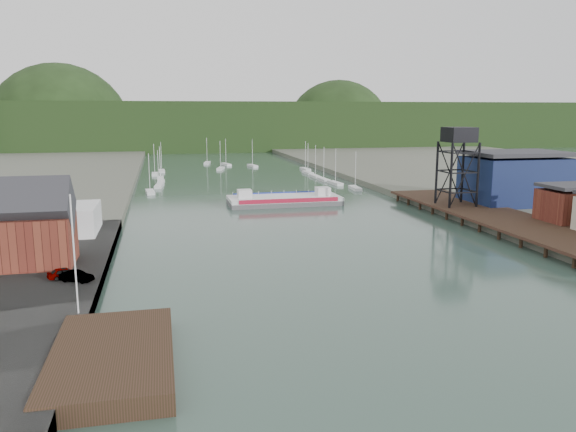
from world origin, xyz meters
name	(u,v)px	position (x,y,z in m)	size (l,w,h in m)	color
ground	(428,338)	(0.00, 0.00, 0.00)	(600.00, 600.00, 0.00)	#2C443D
west_quay	(27,294)	(-40.00, 20.00, 0.80)	(16.00, 80.00, 1.60)	slate
west_stage	(113,358)	(-29.00, 0.00, 0.90)	(10.00, 18.00, 1.80)	black
east_pier	(500,217)	(37.00, 45.00, 1.90)	(14.00, 70.00, 2.45)	black
harbor_building	(24,232)	(-42.00, 30.00, 6.09)	(12.20, 8.20, 8.90)	#521E17
white_shed	(40,220)	(-44.00, 50.00, 3.85)	(18.00, 12.00, 4.50)	silver
flagpole	(74,255)	(-33.00, 10.00, 7.60)	(0.16, 0.16, 12.00)	silver
lift_tower	(459,140)	(35.00, 58.00, 15.65)	(6.50, 6.50, 16.00)	black
blue_shed	(515,178)	(50.00, 60.00, 7.06)	(20.50, 14.50, 11.30)	#0D0D3B
marina_sailboats	(237,175)	(0.08, 138.46, 0.35)	(57.71, 92.65, 0.90)	silver
distant_hills	(194,129)	(-3.98, 301.35, 10.38)	(500.00, 120.00, 80.00)	black
chain_ferry	(284,200)	(3.22, 79.30, 1.07)	(25.90, 10.72, 3.72)	#555457
car_west_a	(65,273)	(-36.22, 22.86, 2.27)	(1.59, 3.95, 1.35)	#999999
car_west_b	(77,276)	(-34.62, 21.10, 2.26)	(1.39, 3.98, 1.31)	#999999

